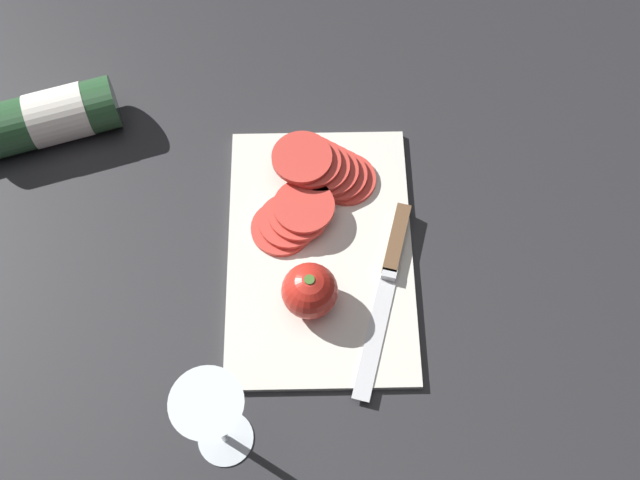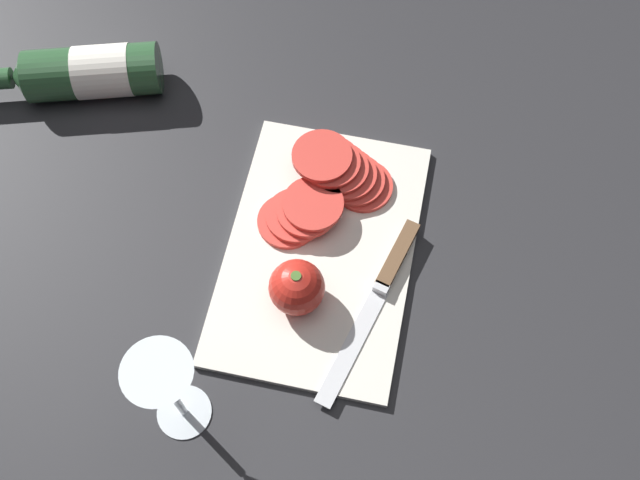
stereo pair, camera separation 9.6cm
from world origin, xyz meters
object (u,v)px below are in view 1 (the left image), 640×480
(wine_glass, at_px, (212,414))
(knife, at_px, (392,262))
(wine_bottle, at_px, (39,120))
(whole_tomato, at_px, (310,291))
(tomato_slice_stack_near, at_px, (324,168))
(tomato_slice_stack_far, at_px, (293,217))

(wine_glass, relative_size, knife, 0.66)
(wine_bottle, distance_m, whole_tomato, 0.46)
(wine_bottle, relative_size, wine_glass, 1.81)
(tomato_slice_stack_near, bearing_deg, knife, 32.64)
(wine_glass, height_order, whole_tomato, wine_glass)
(whole_tomato, distance_m, tomato_slice_stack_far, 0.12)
(tomato_slice_stack_near, bearing_deg, tomato_slice_stack_far, -31.76)
(tomato_slice_stack_far, bearing_deg, knife, 64.03)
(whole_tomato, bearing_deg, tomato_slice_stack_far, -169.33)
(wine_bottle, xyz_separation_m, tomato_slice_stack_far, (0.15, 0.36, -0.01))
(wine_glass, distance_m, knife, 0.32)
(whole_tomato, relative_size, knife, 0.27)
(tomato_slice_stack_far, bearing_deg, wine_bottle, -113.51)
(wine_bottle, height_order, tomato_slice_stack_near, wine_bottle)
(knife, relative_size, tomato_slice_stack_far, 2.35)
(knife, bearing_deg, whole_tomato, -49.39)
(whole_tomato, height_order, tomato_slice_stack_far, whole_tomato)
(knife, relative_size, tomato_slice_stack_near, 1.86)
(wine_bottle, bearing_deg, wine_glass, 32.00)
(tomato_slice_stack_far, bearing_deg, tomato_slice_stack_near, 148.24)
(tomato_slice_stack_near, distance_m, tomato_slice_stack_far, 0.08)
(wine_bottle, xyz_separation_m, whole_tomato, (0.27, 0.38, 0.01))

